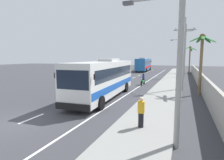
{
  "coord_description": "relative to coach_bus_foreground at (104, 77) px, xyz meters",
  "views": [
    {
      "loc": [
        8.69,
        -7.69,
        3.79
      ],
      "look_at": [
        2.52,
        7.79,
        1.7
      ],
      "focal_mm": 29.09,
      "sensor_mm": 36.0,
      "label": 1
    }
  ],
  "objects": [
    {
      "name": "sidewalk_kerb",
      "position": [
        5.08,
        2.18,
        -1.84
      ],
      "size": [
        3.2,
        90.0,
        0.14
      ],
      "primitive_type": "cube",
      "color": "gray",
      "rests_on": "ground"
    },
    {
      "name": "utility_pole_mid",
      "position": [
        6.83,
        6.82,
        2.38
      ],
      "size": [
        2.36,
        0.24,
        8.2
      ],
      "color": "#9E9E99",
      "rests_on": "ground"
    },
    {
      "name": "lane_markings",
      "position": [
        0.43,
        6.45,
        -1.91
      ],
      "size": [
        3.5,
        71.0,
        0.01
      ],
      "color": "white",
      "rests_on": "ground"
    },
    {
      "name": "pedestrian_near_kerb",
      "position": [
        4.98,
        -6.43,
        -0.93
      ],
      "size": [
        0.36,
        0.36,
        1.61
      ],
      "rotation": [
        0.0,
        0.0,
        1.61
      ],
      "color": "black",
      "rests_on": "sidewalk_kerb"
    },
    {
      "name": "palm_nearest",
      "position": [
        8.06,
        31.21,
        2.61
      ],
      "size": [
        3.32,
        3.2,
        6.4
      ],
      "color": "brown",
      "rests_on": "ground"
    },
    {
      "name": "utility_pole_far",
      "position": [
        6.88,
        21.41,
        3.35
      ],
      "size": [
        3.95,
        0.24,
        9.84
      ],
      "color": "#9E9E99",
      "rests_on": "ground"
    },
    {
      "name": "coach_bus_foreground",
      "position": [
        0.0,
        0.0,
        0.0
      ],
      "size": [
        3.46,
        11.7,
        3.68
      ],
      "color": "silver",
      "rests_on": "ground"
    },
    {
      "name": "motorcycle_beside_bus",
      "position": [
        1.76,
        9.17,
        -1.26
      ],
      "size": [
        0.56,
        1.96,
        1.6
      ],
      "color": "black",
      "rests_on": "ground"
    },
    {
      "name": "boundary_wall",
      "position": [
        8.88,
        6.18,
        -0.95
      ],
      "size": [
        0.24,
        60.0,
        1.93
      ],
      "primitive_type": "cube",
      "color": "#9E998E",
      "rests_on": "ground"
    },
    {
      "name": "ground_plane",
      "position": [
        -1.72,
        -7.82,
        -1.91
      ],
      "size": [
        160.0,
        160.0,
        0.0
      ],
      "primitive_type": "plane",
      "color": "#3A3A3F"
    },
    {
      "name": "palm_second",
      "position": [
        8.52,
        4.73,
        2.53
      ],
      "size": [
        2.56,
        2.7,
        6.11
      ],
      "color": "brown",
      "rests_on": "ground"
    },
    {
      "name": "utility_pole_nearest",
      "position": [
        6.7,
        -7.77,
        2.64
      ],
      "size": [
        3.6,
        0.24,
        8.51
      ],
      "color": "#9E9E99",
      "rests_on": "ground"
    },
    {
      "name": "coach_bus_far_lane",
      "position": [
        -3.46,
        34.15,
        0.01
      ],
      "size": [
        3.32,
        11.52,
        3.7
      ],
      "color": "#2366A8",
      "rests_on": "ground"
    }
  ]
}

